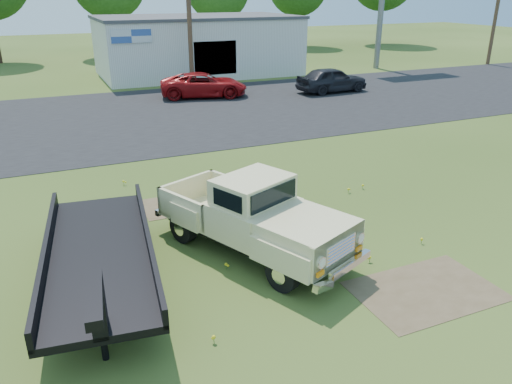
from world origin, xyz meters
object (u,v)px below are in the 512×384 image
dark_sedan (332,80)px  red_pickup (204,85)px  vintage_pickup_truck (253,215)px  flatbed_trailer (99,248)px

dark_sedan → red_pickup: bearing=74.5°
vintage_pickup_truck → red_pickup: (4.78, 18.36, -0.26)m
vintage_pickup_truck → flatbed_trailer: (-3.53, -0.07, -0.08)m
red_pickup → dark_sedan: size_ratio=1.13×
red_pickup → dark_sedan: (7.66, -1.73, 0.06)m
red_pickup → vintage_pickup_truck: bearing=179.7°
vintage_pickup_truck → dark_sedan: bearing=29.6°
flatbed_trailer → dark_sedan: bearing=53.1°
red_pickup → dark_sedan: bearing=-88.5°
vintage_pickup_truck → dark_sedan: size_ratio=1.19×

